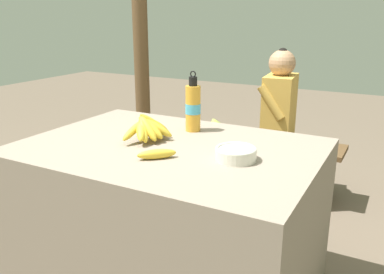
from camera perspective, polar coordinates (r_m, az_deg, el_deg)
The scene contains 9 objects.
market_counter at distance 2.02m, azimuth -3.06°, elevation -11.36°, with size 1.35×0.96×0.75m.
banana_bunch_ripe at distance 1.94m, azimuth -6.20°, elevation 1.42°, with size 0.19×0.30×0.14m.
serving_bowl at distance 1.69m, azimuth 6.17°, elevation -2.27°, with size 0.17×0.17×0.06m.
water_bottle at distance 2.08m, azimuth 0.14°, elevation 4.20°, with size 0.08×0.08×0.31m.
loose_banana_front at distance 1.70m, azimuth -4.97°, elevation -2.40°, with size 0.15×0.14×0.04m.
wooden_bench at distance 3.18m, azimuth 8.82°, elevation -1.42°, with size 1.32×0.32×0.42m.
seated_vendor at distance 3.03m, azimuth 11.26°, elevation 3.26°, with size 0.43×0.41×1.11m.
banana_bunch_green at distance 3.26m, azimuth 3.44°, elevation 1.68°, with size 0.16×0.27×0.12m.
support_post_near at distance 3.84m, azimuth -7.34°, elevation 16.49°, with size 0.14×0.14×2.63m.
Camera 1 is at (0.93, -1.52, 1.33)m, focal length 38.00 mm.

